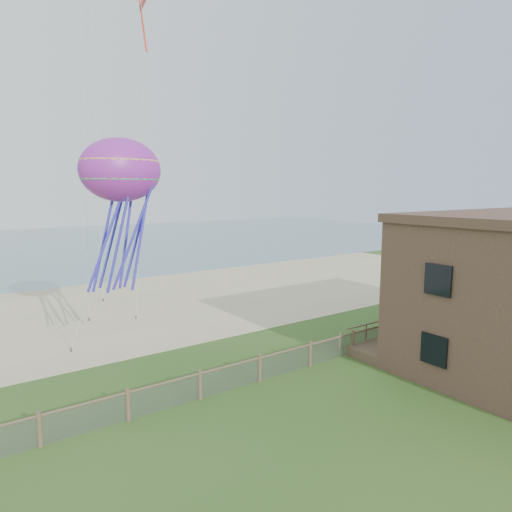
{
  "coord_description": "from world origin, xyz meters",
  "views": [
    {
      "loc": [
        -11.35,
        -9.62,
        8.48
      ],
      "look_at": [
        1.23,
        8.0,
        5.32
      ],
      "focal_mm": 32.0,
      "sensor_mm": 36.0,
      "label": 1
    }
  ],
  "objects": [
    {
      "name": "ground",
      "position": [
        0.0,
        0.0,
        0.0
      ],
      "size": [
        160.0,
        160.0,
        0.0
      ],
      "primitive_type": "plane",
      "color": "#2A4F1B",
      "rests_on": "ground"
    },
    {
      "name": "sand_beach",
      "position": [
        0.0,
        22.0,
        0.0
      ],
      "size": [
        72.0,
        20.0,
        0.02
      ],
      "primitive_type": "cube",
      "color": "tan",
      "rests_on": "ground"
    },
    {
      "name": "ocean",
      "position": [
        0.0,
        66.0,
        0.0
      ],
      "size": [
        160.0,
        68.0,
        0.02
      ],
      "primitive_type": "cube",
      "color": "slate",
      "rests_on": "ground"
    },
    {
      "name": "chainlink_fence",
      "position": [
        0.0,
        6.0,
        0.55
      ],
      "size": [
        36.2,
        0.2,
        1.25
      ],
      "primitive_type": null,
      "color": "brown",
      "rests_on": "ground"
    },
    {
      "name": "motel_deck",
      "position": [
        13.0,
        5.0,
        0.25
      ],
      "size": [
        15.0,
        2.0,
        0.5
      ],
      "primitive_type": "cube",
      "color": "brown",
      "rests_on": "ground"
    },
    {
      "name": "picnic_table",
      "position": [
        8.35,
        2.24,
        0.37
      ],
      "size": [
        1.87,
        1.47,
        0.74
      ],
      "primitive_type": null,
      "rotation": [
        0.0,
        0.0,
        0.08
      ],
      "color": "brown",
      "rests_on": "ground"
    },
    {
      "name": "octopus_kite",
      "position": [
        -3.89,
        11.78,
        7.42
      ],
      "size": [
        4.39,
        3.74,
        7.65
      ],
      "primitive_type": null,
      "rotation": [
        0.0,
        0.0,
        0.35
      ],
      "color": "#DC224A"
    },
    {
      "name": "kite_red",
      "position": [
        -1.09,
        14.72,
        17.82
      ],
      "size": [
        2.12,
        1.78,
        2.82
      ],
      "primitive_type": null,
      "rotation": [
        0.44,
        0.0,
        1.15
      ],
      "color": "red"
    }
  ]
}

